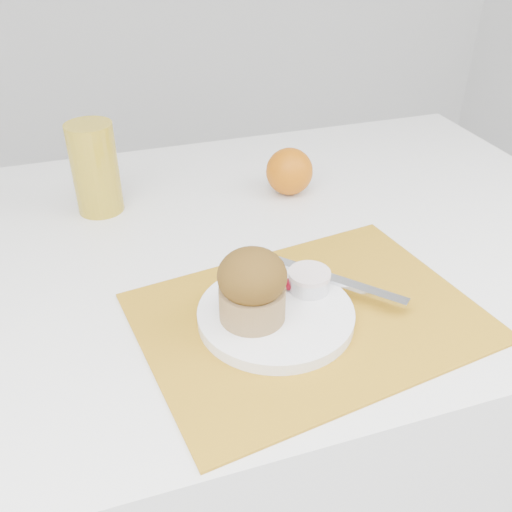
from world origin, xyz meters
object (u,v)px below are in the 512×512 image
object	(u,v)px
table	(252,403)
muffin	(252,286)
orange	(289,171)
juice_glass	(95,169)
plate	(276,315)

from	to	relation	value
table	muffin	distance (m)	0.49
table	orange	xyz separation A→B (m)	(0.11, 0.13, 0.42)
table	orange	distance (m)	0.45
table	muffin	bearing A→B (deg)	-107.16
orange	muffin	size ratio (longest dim) A/B	0.88
juice_glass	muffin	world-z (taller)	juice_glass
table	plate	world-z (taller)	plate
plate	juice_glass	bearing A→B (deg)	116.08
table	muffin	world-z (taller)	muffin
juice_glass	plate	bearing A→B (deg)	-63.92
juice_glass	muffin	size ratio (longest dim) A/B	1.62
orange	plate	bearing A→B (deg)	-113.53
table	plate	distance (m)	0.44
table	orange	size ratio (longest dim) A/B	14.54
orange	juice_glass	bearing A→B (deg)	172.95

